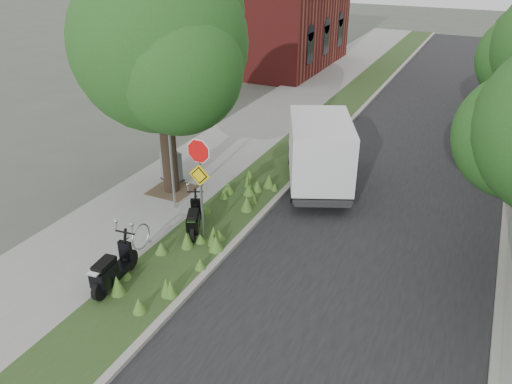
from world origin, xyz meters
The scene contains 15 objects.
ground centered at (0.00, 0.00, 0.00)m, with size 120.00×120.00×0.00m, color #4C5147.
sidewalk_near centered at (-4.25, 10.00, 0.06)m, with size 3.50×60.00×0.12m, color gray.
verge centered at (-1.50, 10.00, 0.06)m, with size 2.00×60.00×0.12m, color #27431D.
kerb_near centered at (-0.50, 10.00, 0.07)m, with size 0.20×60.00×0.13m, color #9E9991.
road centered at (3.00, 10.00, 0.01)m, with size 7.00×60.00×0.01m, color black.
kerb_far centered at (6.50, 10.00, 0.07)m, with size 0.20×60.00×0.13m, color #9E9991.
street_tree_main centered at (-4.08, 2.86, 4.80)m, with size 6.21×5.54×7.66m.
bare_post centered at (-3.20, 1.80, 2.12)m, with size 0.08×0.08×4.00m.
bike_hoop centered at (-2.70, -0.60, 0.50)m, with size 0.06×0.78×0.77m.
sign_assembly centered at (-1.40, 0.58, 2.33)m, with size 0.94×0.08×3.22m.
brick_building centered at (-9.50, 22.00, 4.21)m, with size 9.40×10.40×8.30m.
scooter_near centered at (-1.78, 0.72, 0.51)m, with size 0.87×1.54×0.79m.
scooter_far centered at (-2.28, -2.36, 0.55)m, with size 0.51×1.88×0.90m.
box_truck centered at (0.31, 5.58, 1.43)m, with size 3.63×5.19×2.20m.
utility_cabinet centered at (-4.46, 3.50, 0.63)m, with size 0.93×0.77×1.07m.
Camera 1 is at (5.32, -9.83, 7.95)m, focal length 35.00 mm.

